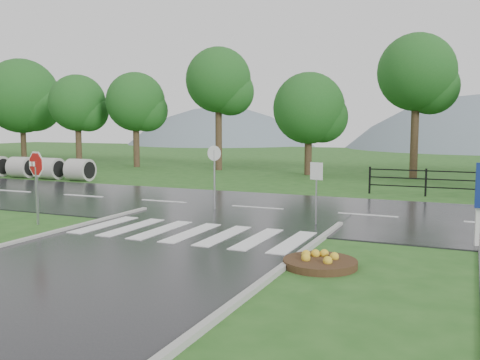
% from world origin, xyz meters
% --- Properties ---
extents(ground, '(120.00, 120.00, 0.00)m').
position_xyz_m(ground, '(0.00, 0.00, 0.00)').
color(ground, '#25551C').
rests_on(ground, ground).
extents(main_road, '(90.00, 8.00, 0.04)m').
position_xyz_m(main_road, '(0.00, 10.00, 0.00)').
color(main_road, black).
rests_on(main_road, ground).
extents(crosswalk, '(6.50, 2.80, 0.02)m').
position_xyz_m(crosswalk, '(0.00, 5.00, 0.06)').
color(crosswalk, silver).
rests_on(crosswalk, ground).
extents(hills, '(102.00, 48.00, 48.00)m').
position_xyz_m(hills, '(3.49, 65.00, -15.54)').
color(hills, slate).
rests_on(hills, ground).
extents(treeline, '(83.20, 5.20, 10.00)m').
position_xyz_m(treeline, '(1.00, 24.00, 0.00)').
color(treeline, '#174C19').
rests_on(treeline, ground).
extents(culvert_pipes, '(7.60, 1.20, 1.20)m').
position_xyz_m(culvert_pipes, '(-15.54, 15.00, 0.60)').
color(culvert_pipes, '#9E9B93').
rests_on(culvert_pipes, ground).
extents(stop_sign, '(1.05, 0.29, 2.42)m').
position_xyz_m(stop_sign, '(-5.08, 4.42, 1.70)').
color(stop_sign, '#939399').
rests_on(stop_sign, ground).
extents(flower_bed, '(1.62, 1.62, 0.32)m').
position_xyz_m(flower_bed, '(4.22, 3.15, 0.12)').
color(flower_bed, '#332111').
rests_on(flower_bed, ground).
extents(reg_sign_small, '(0.42, 0.14, 1.95)m').
position_xyz_m(reg_sign_small, '(2.86, 7.67, 1.40)').
color(reg_sign_small, '#939399').
rests_on(reg_sign_small, ground).
extents(reg_sign_round, '(0.54, 0.08, 2.34)m').
position_xyz_m(reg_sign_round, '(-1.27, 9.03, 1.47)').
color(reg_sign_round, '#939399').
rests_on(reg_sign_round, ground).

